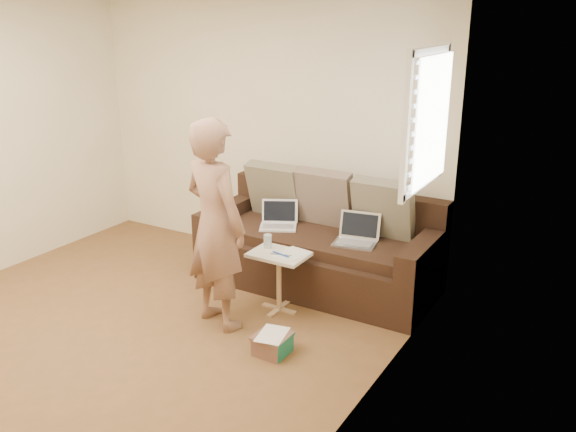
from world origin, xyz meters
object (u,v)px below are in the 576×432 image
object	(u,v)px
striped_box	(272,344)
laptop_silver	(354,244)
laptop_white	(278,228)
drinking_glass	(268,241)
side_table	(279,282)
sofa	(318,243)
person	(215,225)

from	to	relation	value
striped_box	laptop_silver	bearing A→B (deg)	83.59
laptop_white	drinking_glass	xyz separation A→B (m)	(0.20, -0.50, 0.07)
drinking_glass	striped_box	bearing A→B (deg)	-55.72
laptop_silver	side_table	distance (m)	0.75
sofa	person	distance (m)	1.21
striped_box	side_table	bearing A→B (deg)	117.12
drinking_glass	sofa	bearing A→B (deg)	71.47
drinking_glass	striped_box	world-z (taller)	drinking_glass
sofa	side_table	bearing A→B (deg)	-94.00
person	striped_box	xyz separation A→B (m)	(0.64, -0.19, -0.78)
sofa	laptop_white	xyz separation A→B (m)	(-0.39, -0.06, 0.10)
sofa	striped_box	size ratio (longest dim) A/B	8.60
laptop_white	drinking_glass	distance (m)	0.55
laptop_silver	laptop_white	size ratio (longest dim) A/B	1.07
person	side_table	world-z (taller)	person
person	drinking_glass	size ratio (longest dim) A/B	14.37
person	drinking_glass	xyz separation A→B (m)	(0.17, 0.50, -0.27)
sofa	laptop_white	size ratio (longest dim) A/B	6.44
striped_box	person	bearing A→B (deg)	163.40
sofa	laptop_silver	distance (m)	0.43
side_table	laptop_silver	bearing A→B (deg)	49.67
drinking_glass	striped_box	distance (m)	0.98
drinking_glass	person	bearing A→B (deg)	-109.13
laptop_silver	striped_box	world-z (taller)	laptop_silver
laptop_silver	side_table	world-z (taller)	laptop_silver
drinking_glass	striped_box	size ratio (longest dim) A/B	0.47
laptop_white	laptop_silver	bearing A→B (deg)	-29.24
laptop_silver	sofa	bearing A→B (deg)	157.92
sofa	striped_box	bearing A→B (deg)	-77.44
laptop_silver	drinking_glass	bearing A→B (deg)	-151.40
laptop_white	sofa	bearing A→B (deg)	-18.15
sofa	side_table	distance (m)	0.65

